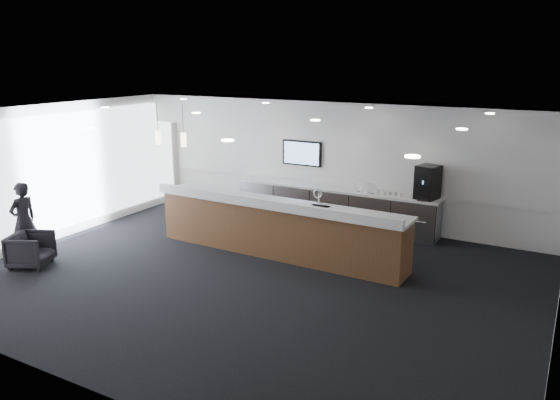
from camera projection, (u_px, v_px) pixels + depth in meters
The scene contains 23 objects.
ground at pixel (254, 277), 10.13m from camera, with size 10.00×10.00×0.00m, color black.
ceiling at pixel (252, 115), 9.36m from camera, with size 10.00×8.00×0.02m, color black.
back_wall at pixel (341, 162), 13.13m from camera, with size 10.00×0.02×3.00m, color white.
left_wall at pixel (62, 171), 12.09m from camera, with size 0.02×8.00×3.00m, color white.
soffit_bulkhead at pixel (334, 116), 12.45m from camera, with size 10.00×0.90×0.70m, color white.
alcove_panel at pixel (340, 158), 13.08m from camera, with size 9.80×0.06×1.40m, color white.
window_blinds_wall at pixel (63, 171), 12.07m from camera, with size 0.04×7.36×2.55m, color silver.
back_credenza at pixel (334, 207), 13.08m from camera, with size 5.06×0.66×0.95m.
wall_tv at pixel (302, 153), 13.48m from camera, with size 1.05×0.08×0.62m.
pendant_left at pixel (175, 141), 11.36m from camera, with size 0.12×0.12×0.30m, color #FFEDC6.
pendant_right at pixel (149, 139), 11.69m from camera, with size 0.12×0.12×0.30m, color #FFEDC6.
ceiling_can_lights at pixel (252, 116), 9.37m from camera, with size 7.00×5.00×0.02m, color silver, non-canonical shape.
service_counter at pixel (278, 228), 11.15m from camera, with size 5.52×1.03×1.49m.
coffee_machine at pixel (428, 182), 11.84m from camera, with size 0.53×0.60×0.74m.
info_sign_left at pixel (359, 187), 12.57m from camera, with size 0.14×0.02×0.20m, color white.
info_sign_right at pixel (371, 188), 12.38m from camera, with size 0.19×0.02×0.25m, color white.
armchair at pixel (31, 250), 10.58m from camera, with size 0.71×0.73×0.66m, color black.
lounge_guest at pixel (23, 220), 10.95m from camera, with size 0.57×0.37×1.56m, color black.
cup_0 at pixel (402, 195), 12.07m from camera, with size 0.11×0.11×0.10m, color white.
cup_1 at pixel (395, 194), 12.14m from camera, with size 0.11×0.11×0.10m, color white.
cup_2 at pixel (389, 193), 12.21m from camera, with size 0.11×0.11×0.10m, color white.
cup_3 at pixel (383, 192), 12.27m from camera, with size 0.11×0.11×0.10m, color white.
cup_4 at pixel (377, 192), 12.34m from camera, with size 0.11×0.11×0.10m, color white.
Camera 1 is at (4.99, -8.01, 3.97)m, focal length 35.00 mm.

